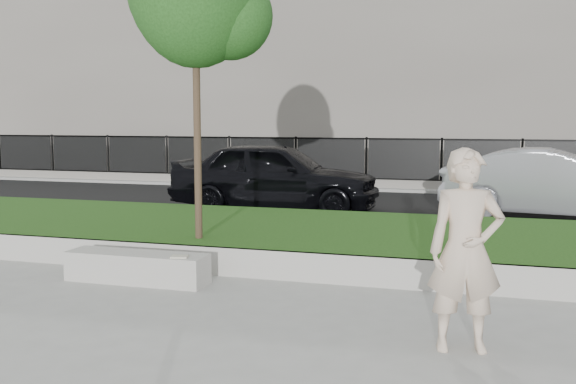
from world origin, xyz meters
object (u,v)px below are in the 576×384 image
(man, at_px, (466,251))
(car_dark, at_px, (275,176))
(book, at_px, (180,257))
(car_silver, at_px, (553,184))
(stone_bench, at_px, (137,267))

(man, height_order, car_dark, man)
(book, xyz_separation_m, car_silver, (5.22, 7.15, 0.38))
(book, bearing_deg, car_silver, 40.37)
(car_dark, bearing_deg, stone_bench, 179.01)
(man, xyz_separation_m, car_dark, (-4.37, 7.98, -0.10))
(stone_bench, xyz_separation_m, book, (0.68, -0.11, 0.21))
(stone_bench, height_order, book, book)
(stone_bench, bearing_deg, car_silver, 49.99)
(stone_bench, height_order, man, man)
(man, distance_m, car_silver, 8.59)
(stone_bench, height_order, car_silver, car_silver)
(stone_bench, xyz_separation_m, man, (4.24, -1.40, 0.76))
(car_silver, bearing_deg, man, 177.15)
(stone_bench, bearing_deg, car_dark, 91.08)
(man, bearing_deg, car_silver, 66.91)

